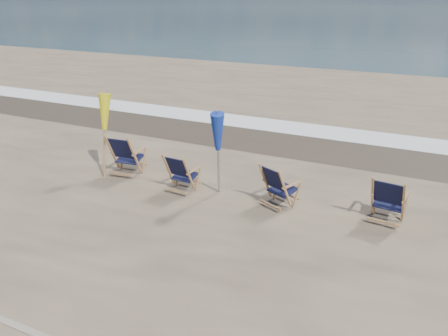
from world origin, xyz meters
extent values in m
plane|color=#37545B|center=(0.00, 128.00, 0.00)|extent=(400.00, 400.00, 0.00)
cube|color=silver|center=(0.00, 8.30, 0.00)|extent=(200.00, 1.40, 0.01)
cube|color=#42362A|center=(0.00, 6.80, 0.00)|extent=(200.00, 2.60, 0.00)
cylinder|color=#A5774A|center=(-3.33, 2.56, 1.01)|extent=(0.06, 0.06, 2.02)
cone|color=yellow|center=(-3.33, 2.56, 1.54)|extent=(0.30, 0.30, 0.85)
cylinder|color=#A5A5AD|center=(-0.35, 2.66, 0.98)|extent=(0.06, 0.06, 1.96)
cone|color=navy|center=(-0.35, 2.66, 1.49)|extent=(0.30, 0.30, 0.85)
camera|label=1|loc=(3.42, -5.31, 4.33)|focal=35.00mm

